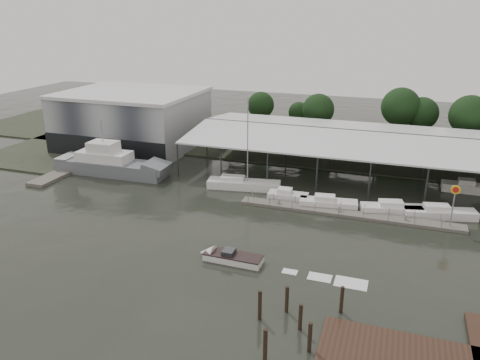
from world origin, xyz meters
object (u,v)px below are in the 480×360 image
(white_sailboat, at_px, (243,184))
(speedboat_underway, at_px, (228,257))
(grey_trawler, at_px, (112,164))
(shell_fuel_sign, at_px, (454,198))

(white_sailboat, xyz_separation_m, speedboat_underway, (5.40, -20.49, -0.26))
(grey_trawler, relative_size, white_sailboat, 1.39)
(shell_fuel_sign, height_order, speedboat_underway, shell_fuel_sign)
(shell_fuel_sign, distance_m, white_sailboat, 28.31)
(shell_fuel_sign, distance_m, grey_trawler, 49.73)
(grey_trawler, bearing_deg, white_sailboat, -0.25)
(grey_trawler, distance_m, speedboat_underway, 33.71)
(shell_fuel_sign, bearing_deg, speedboat_underway, -144.81)
(shell_fuel_sign, relative_size, speedboat_underway, 0.31)
(grey_trawler, bearing_deg, speedboat_underway, -38.01)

